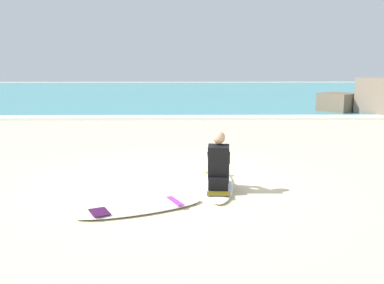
% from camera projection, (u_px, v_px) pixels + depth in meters
% --- Properties ---
extents(ground_plane, '(80.00, 80.00, 0.00)m').
position_uv_depth(ground_plane, '(168.00, 185.00, 7.78)').
color(ground_plane, beige).
extents(sea, '(80.00, 28.00, 0.10)m').
position_uv_depth(sea, '(181.00, 93.00, 30.08)').
color(sea, teal).
rests_on(sea, ground).
extents(breaking_foam, '(80.00, 0.90, 0.11)m').
position_uv_depth(breaking_foam, '(177.00, 118.00, 16.60)').
color(breaking_foam, white).
rests_on(breaking_foam, ground).
extents(surfboard_main, '(0.65, 2.35, 0.08)m').
position_uv_depth(surfboard_main, '(218.00, 183.00, 7.75)').
color(surfboard_main, white).
rests_on(surfboard_main, ground).
extents(surfer_seated, '(0.41, 0.73, 0.95)m').
position_uv_depth(surfer_seated, '(219.00, 166.00, 7.32)').
color(surfer_seated, black).
rests_on(surfer_seated, surfboard_main).
extents(surfboard_spare_near, '(1.94, 1.28, 0.08)m').
position_uv_depth(surfboard_spare_near, '(141.00, 208.00, 6.43)').
color(surfboard_spare_near, white).
rests_on(surfboard_spare_near, ground).
extents(rock_outcrop_distant, '(3.84, 2.66, 1.49)m').
position_uv_depth(rock_outcrop_distant, '(370.00, 100.00, 18.03)').
color(rock_outcrop_distant, brown).
rests_on(rock_outcrop_distant, ground).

